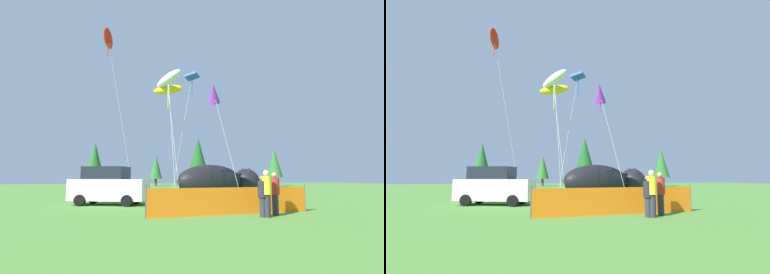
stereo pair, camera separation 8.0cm
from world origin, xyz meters
The scene contains 17 objects.
ground_plane centered at (0.00, 0.00, 0.00)m, with size 120.00×120.00×0.00m, color #548C38.
parked_car centered at (-4.77, 2.85, 1.05)m, with size 4.59×3.19×2.15m.
folding_chair centered at (2.41, -1.07, 0.49)m, with size 0.70×0.70×0.86m.
inflatable_cat centered at (3.47, 7.18, 1.15)m, with size 7.64×4.05×2.50m.
safety_fence centered at (0.30, -3.06, 0.56)m, with size 7.43×0.56×1.24m.
spectator_in_grey_shirt centered at (1.90, -3.74, 0.96)m, with size 0.38×0.38×1.77m.
spectator_in_red_shirt centered at (1.26, -4.22, 1.00)m, with size 0.40×0.40×1.84m.
spectator_in_yellow_shirt centered at (1.10, -4.15, 0.88)m, with size 0.35×0.35×1.61m.
kite_yellow_hero centered at (-1.17, 4.09, 7.32)m, with size 2.13×2.25×7.83m.
kite_blue_box centered at (0.70, 5.03, 8.57)m, with size 1.78×2.26×8.96m.
kite_red_lizard centered at (-5.19, 6.92, 11.69)m, with size 2.78×2.38×12.39m.
kite_purple_delta centered at (1.67, 3.06, 7.01)m, with size 2.12×1.77×7.79m.
kite_white_ghost centered at (-1.34, 3.20, 7.76)m, with size 1.70×2.55×8.36m.
horizon_tree_east centered at (3.15, 37.87, 3.31)m, with size 2.26×2.26×5.39m.
horizon_tree_west centered at (22.26, 30.48, 3.95)m, with size 2.70×2.70×6.43m.
horizon_tree_mid centered at (-7.30, 39.76, 4.62)m, with size 3.15×3.15×7.52m.
horizon_tree_northeast centered at (8.33, 29.16, 4.71)m, with size 3.21×3.21×7.67m.
Camera 1 is at (-4.77, -15.00, 1.56)m, focal length 28.00 mm.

